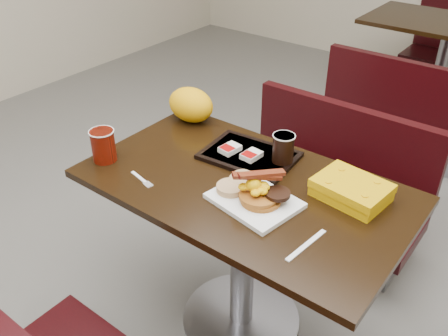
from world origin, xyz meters
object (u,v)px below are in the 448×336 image
Objects in this scene: bench_near_n at (323,185)px; bench_far_s at (407,104)px; pancake_stack at (261,198)px; table_far at (440,72)px; paper_bag at (191,105)px; coffee_cup_far at (283,148)px; hashbrown_sleeve_left at (230,149)px; tray at (249,156)px; knife at (306,245)px; fork at (139,177)px; table_near at (243,259)px; platter at (254,201)px; clamshell at (351,190)px; hashbrown_sleeve_right at (251,155)px; coffee_cup_near at (103,146)px.

bench_near_n is 1.00× the size of bench_far_s.
bench_near_n is 7.09× the size of pancake_stack.
pancake_stack reaches higher than table_far.
pancake_stack is 0.64× the size of paper_bag.
bench_far_s is 1.77m from coffee_cup_far.
tray is at bearing 30.14° from hashbrown_sleeve_left.
coffee_cup_far is (0.13, 0.03, 0.06)m from tray.
table_far is 6.22× the size of knife.
fork is 0.36× the size of tray.
tray reaches higher than table_near.
bench_far_s is 12.20× the size of hashbrown_sleeve_left.
table_near is 0.49m from coffee_cup_far.
bench_near_n is 2.78× the size of tray.
bench_near_n is 1.90m from table_far.
tray is at bearing -15.29° from paper_bag.
platter is at bearing -87.21° from bench_far_s.
clamshell is (0.35, -1.75, 0.42)m from bench_far_s.
knife is (0.35, -0.86, 0.39)m from bench_near_n.
tray is at bearing 132.04° from pancake_stack.
knife is at bearing -24.92° from table_near.
clamshell is (0.23, 0.23, 0.00)m from pancake_stack.
coffee_cup_far is (0.11, 0.05, 0.05)m from hashbrown_sleeve_right.
knife is at bearing -82.79° from table_far.
coffee_cup_near is (-0.65, -0.13, 0.03)m from pancake_stack.
pancake_stack is 1.76× the size of hashbrown_sleeve_right.
bench_far_s is 1.83m from hashbrown_sleeve_left.
knife is at bearing -49.12° from coffee_cup_far.
coffee_cup_near is (-0.53, -2.10, 0.45)m from bench_far_s.
hashbrown_sleeve_right is (-0.42, 0.30, 0.03)m from knife.
bench_near_n is at bearing 129.07° from clamshell.
platter reaches higher than bench_far_s.
hashbrown_sleeve_right is at bearing -119.39° from knife.
tray is (-0.21, 0.24, -0.02)m from pancake_stack.
hashbrown_sleeve_left is at bearing 141.92° from table_near.
fork is at bearing -110.31° from bench_near_n.
tray is 1.47× the size of clamshell.
hashbrown_sleeve_left is (0.17, 0.34, 0.03)m from fork.
knife is (0.69, 0.05, 0.00)m from fork.
coffee_cup_near is at bearing -159.09° from platter.
pancake_stack is at bearing -44.38° from hashbrown_sleeve_right.
pancake_stack is at bearing 12.43° from platter.
hashbrown_sleeve_left is at bearing -112.95° from knife.
hashbrown_sleeve_left is 0.36m from paper_bag.
coffee_cup_near is 1.00× the size of fork.
bench_far_s is 2.78× the size of tray.
clamshell reaches higher than hashbrown_sleeve_left.
bench_far_s is at bearing 92.02° from hashbrown_sleeve_left.
pancake_stack is at bearing -31.99° from table_near.
table_near is 1.20× the size of bench_far_s.
coffee_cup_near is at bearing -151.35° from clamshell.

